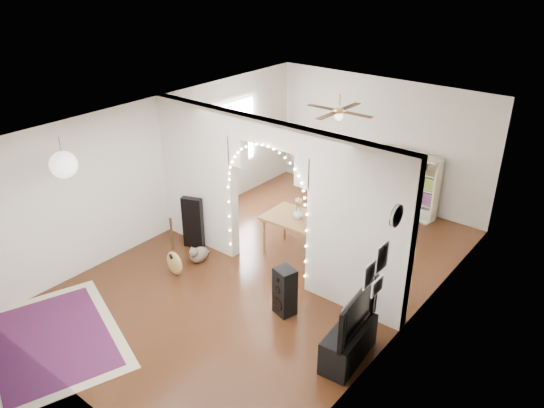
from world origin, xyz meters
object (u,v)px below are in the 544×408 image
Objects in this scene: media_console at (348,344)px; acoustic_guitar at (174,254)px; floor_speaker at (285,292)px; dining_table at (298,222)px; dining_chair_left at (357,207)px; dining_chair_right at (326,207)px; bookcase at (407,183)px.

acoustic_guitar is at bearing 176.18° from media_console.
media_console is (3.40, 0.06, -0.15)m from acoustic_guitar.
floor_speaker is 0.64× the size of dining_table.
dining_table is at bearing 135.55° from media_console.
dining_chair_left is (-0.73, 3.42, -0.13)m from floor_speaker.
floor_speaker is 1.56× the size of dining_chair_right.
dining_chair_right is (-0.55, -0.35, -0.04)m from dining_chair_left.
dining_table reaches higher than media_console.
bookcase is at bearing 107.24° from floor_speaker.
acoustic_guitar is at bearing -95.30° from dining_chair_left.
floor_speaker reaches higher than media_console.
acoustic_guitar is 0.75× the size of dining_table.
dining_chair_left is 0.65m from dining_chair_right.
acoustic_guitar is 0.68× the size of bookcase.
floor_speaker is 1.75m from dining_table.
bookcase is 2.68× the size of dining_chair_right.
dining_table is 2.10× the size of dining_chair_left.
bookcase reaches higher than floor_speaker.
floor_speaker is 3.33m from dining_chair_right.
floor_speaker is 1.32m from media_console.
media_console is 1.99× the size of dining_chair_right.
floor_speaker is at bearing -61.96° from dining_table.
bookcase is (-1.37, 4.56, 0.42)m from media_console.
bookcase reaches higher than media_console.
floor_speaker is at bearing -79.67° from bookcase.
dining_chair_left reaches higher than media_console.
media_console is at bearing -46.34° from dining_chair_left.
floor_speaker is 1.35× the size of dining_chair_left.
floor_speaker reaches higher than dining_chair_left.
dining_chair_left is at bearing 113.73° from media_console.
acoustic_guitar is 3.50m from dining_chair_right.
acoustic_guitar is 1.17× the size of floor_speaker.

